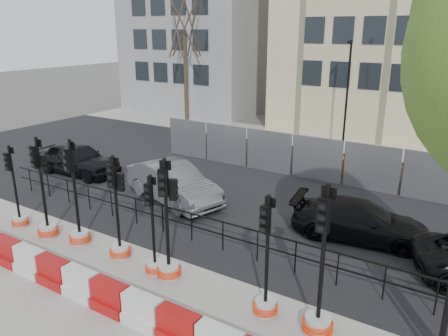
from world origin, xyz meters
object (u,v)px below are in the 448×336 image
Objects in this scene: traffic_signal_d at (119,235)px; car_a at (77,159)px; car_c at (360,221)px; traffic_signal_h at (319,305)px; traffic_signal_a at (18,210)px.

traffic_signal_d is 0.72× the size of car_a.
traffic_signal_h is at bearing 177.89° from car_c.
traffic_signal_a is 0.66× the size of car_a.
car_a is at bearing 135.60° from traffic_signal_d.
traffic_signal_a is at bearing 171.54° from traffic_signal_d.
traffic_signal_h reaches higher than traffic_signal_a.
car_c is (10.19, 5.40, 0.03)m from traffic_signal_a.
traffic_signal_a reaches higher than car_c.
car_c is at bearing -90.59° from car_a.
traffic_signal_a is 4.54m from traffic_signal_d.
traffic_signal_h is 0.78× the size of car_c.
car_c is at bearing 20.85° from traffic_signal_a.
traffic_signal_a is 10.76m from traffic_signal_h.
car_a is at bearing 113.48° from traffic_signal_a.
car_a is at bearing 164.72° from traffic_signal_h.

